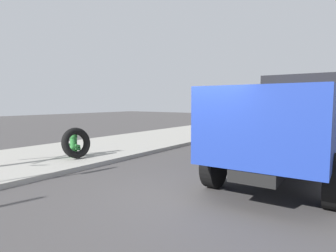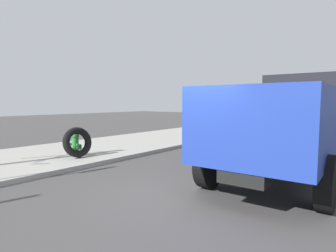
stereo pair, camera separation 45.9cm
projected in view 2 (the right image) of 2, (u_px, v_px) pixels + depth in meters
ground_plane at (193, 196)px, 6.20m from camera, size 80.00×80.00×0.00m
sidewalk_curb at (45, 157)px, 10.24m from camera, size 36.00×5.00×0.15m
fire_hydrant at (75, 143)px, 9.90m from camera, size 0.27×0.61×0.87m
loose_tire at (77, 142)px, 9.64m from camera, size 1.09×0.53×1.08m
dump_truck_blue at (290, 119)px, 7.93m from camera, size 7.09×3.02×3.00m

